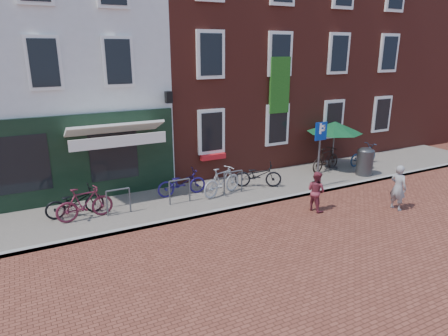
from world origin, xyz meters
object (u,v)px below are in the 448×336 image
boy (316,191)px  litter_bin (365,160)px  parking_sign (320,143)px  parasol (335,125)px  bicycle_3 (222,181)px  woman (398,188)px  bicycle_6 (363,155)px  bicycle_5 (326,159)px  bicycle_4 (258,175)px  bicycle_1 (85,203)px  bicycle_2 (182,183)px  bicycle_0 (75,202)px

boy → litter_bin: bearing=-76.8°
parking_sign → parasol: parking_sign is taller
parking_sign → bicycle_3: 3.79m
woman → bicycle_6: bearing=-41.8°
parasol → boy: parasol is taller
woman → bicycle_5: bearing=-16.0°
bicycle_3 → bicycle_4: bearing=-101.7°
bicycle_1 → woman: bearing=-116.6°
parking_sign → bicycle_1: size_ratio=1.45×
litter_bin → bicycle_2: bearing=170.9°
bicycle_5 → bicycle_6: bearing=-102.7°
bicycle_1 → bicycle_6: bicycle_1 is taller
bicycle_6 → woman: bearing=137.7°
bicycle_3 → bicycle_2: bearing=46.6°
bicycle_1 → bicycle_6: (11.76, 0.48, -0.05)m
bicycle_5 → bicycle_0: bearing=78.1°
bicycle_0 → woman: bearing=-115.9°
bicycle_4 → litter_bin: bearing=-71.2°
bicycle_0 → bicycle_6: same height
litter_bin → bicycle_1: 10.75m
parasol → bicycle_2: bearing=-179.6°
bicycle_3 → bicycle_6: bearing=-103.2°
bicycle_6 → parasol: bearing=75.8°
boy → bicycle_2: (-3.42, 3.00, -0.10)m
woman → bicycle_5: size_ratio=0.89×
litter_bin → parking_sign: bearing=-173.4°
bicycle_0 → bicycle_4: same height
bicycle_6 → bicycle_0: bearing=81.3°
bicycle_3 → boy: bearing=-155.0°
parking_sign → parasol: 2.59m
litter_bin → bicycle_4: size_ratio=0.70×
parasol → bicycle_4: size_ratio=1.31×
litter_bin → bicycle_5: litter_bin is taller
bicycle_0 → boy: bearing=-115.1°
bicycle_5 → bicycle_4: bearing=83.7°
bicycle_2 → bicycle_3: bicycle_3 is taller
bicycle_3 → bicycle_4: 1.57m
woman → bicycle_6: (2.64, 4.03, -0.19)m
bicycle_0 → bicycle_5: bicycle_5 is taller
parasol → bicycle_0: 10.46m
parasol → bicycle_4: (-4.00, -0.51, -1.43)m
bicycle_0 → bicycle_5: size_ratio=1.03×
parasol → bicycle_3: bearing=-173.2°
bicycle_6 → boy: bearing=110.9°
bicycle_1 → bicycle_2: bicycle_1 is taller
parking_sign → bicycle_2: parking_sign is taller
parking_sign → bicycle_6: parking_sign is taller
parasol → woman: 4.47m
litter_bin → bicycle_0: (-10.96, 1.02, -0.17)m
parking_sign → bicycle_3: bearing=165.9°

